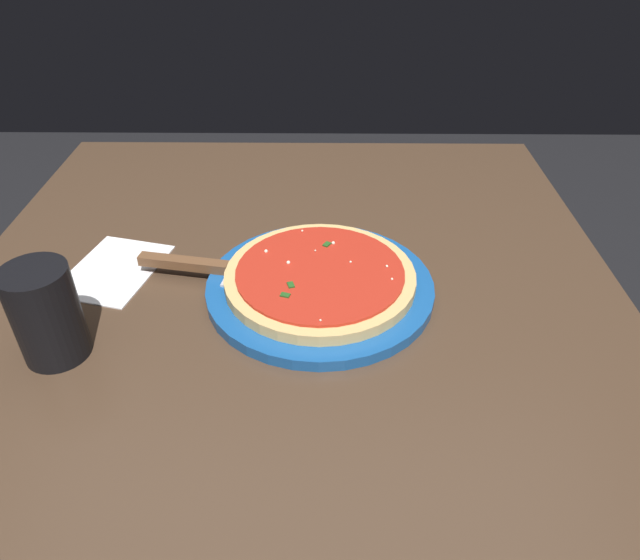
% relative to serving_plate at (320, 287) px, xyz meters
% --- Properties ---
extents(restaurant_table, '(1.04, 0.93, 0.77)m').
position_rel_serving_plate_xyz_m(restaurant_table, '(-0.01, 0.04, -0.14)').
color(restaurant_table, black).
rests_on(restaurant_table, ground_plane).
extents(serving_plate, '(0.31, 0.31, 0.02)m').
position_rel_serving_plate_xyz_m(serving_plate, '(0.00, 0.00, 0.00)').
color(serving_plate, '#195199').
rests_on(serving_plate, restaurant_table).
extents(pizza, '(0.26, 0.26, 0.02)m').
position_rel_serving_plate_xyz_m(pizza, '(0.00, 0.00, 0.02)').
color(pizza, '#DBB26B').
rests_on(pizza, serving_plate).
extents(pizza_server, '(0.08, 0.22, 0.01)m').
position_rel_serving_plate_xyz_m(pizza_server, '(0.03, 0.15, 0.01)').
color(pizza_server, silver).
rests_on(pizza_server, serving_plate).
extents(cup_tall_drink, '(0.08, 0.08, 0.12)m').
position_rel_serving_plate_xyz_m(cup_tall_drink, '(-0.12, 0.31, 0.05)').
color(cup_tall_drink, black).
rests_on(cup_tall_drink, restaurant_table).
extents(napkin_folded_right, '(0.18, 0.15, 0.00)m').
position_rel_serving_plate_xyz_m(napkin_folded_right, '(0.05, 0.30, -0.01)').
color(napkin_folded_right, white).
rests_on(napkin_folded_right, restaurant_table).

